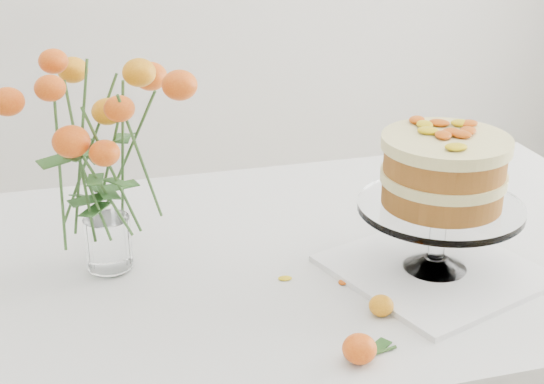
{
  "coord_description": "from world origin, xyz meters",
  "views": [
    {
      "loc": [
        -0.46,
        -1.27,
        1.46
      ],
      "look_at": [
        -0.13,
        -0.06,
        0.92
      ],
      "focal_mm": 50.0,
      "sensor_mm": 36.0,
      "label": 1
    }
  ],
  "objects": [
    {
      "name": "table",
      "position": [
        0.0,
        0.0,
        0.67
      ],
      "size": [
        1.43,
        0.93,
        0.76
      ],
      "color": "tan",
      "rests_on": "ground"
    },
    {
      "name": "rose_vase",
      "position": [
        -0.43,
        0.02,
        1.01
      ],
      "size": [
        0.37,
        0.37,
        0.43
      ],
      "rotation": [
        0.0,
        0.0,
        -0.42
      ],
      "color": "white",
      "rests_on": "table"
    },
    {
      "name": "loose_rose_near",
      "position": [
        0.0,
        -0.26,
        0.77
      ],
      "size": [
        0.08,
        0.04,
        0.04
      ],
      "rotation": [
        0.0,
        0.0,
        0.1
      ],
      "color": "#FFA016",
      "rests_on": "table"
    },
    {
      "name": "napkin",
      "position": [
        0.16,
        -0.15,
        0.76
      ],
      "size": [
        0.43,
        0.43,
        0.01
      ],
      "primitive_type": "cube",
      "rotation": [
        0.0,
        0.0,
        0.33
      ],
      "color": "white",
      "rests_on": "table"
    },
    {
      "name": "loose_rose_far",
      "position": [
        -0.08,
        -0.37,
        0.78
      ],
      "size": [
        0.1,
        0.05,
        0.05
      ],
      "rotation": [
        0.0,
        0.0,
        0.22
      ],
      "color": "#D9410A",
      "rests_on": "table"
    },
    {
      "name": "stray_petal_b",
      "position": [
        -0.02,
        -0.14,
        0.76
      ],
      "size": [
        0.03,
        0.02,
        0.0
      ],
      "primitive_type": "ellipsoid",
      "color": "yellow",
      "rests_on": "table"
    },
    {
      "name": "stray_petal_a",
      "position": [
        -0.12,
        -0.1,
        0.76
      ],
      "size": [
        0.03,
        0.02,
        0.0
      ],
      "primitive_type": "ellipsoid",
      "color": "yellow",
      "rests_on": "table"
    },
    {
      "name": "cake_stand",
      "position": [
        0.16,
        -0.15,
        0.95
      ],
      "size": [
        0.3,
        0.3,
        0.27
      ],
      "rotation": [
        0.0,
        0.0,
        -0.31
      ],
      "color": "white",
      "rests_on": "napkin"
    }
  ]
}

